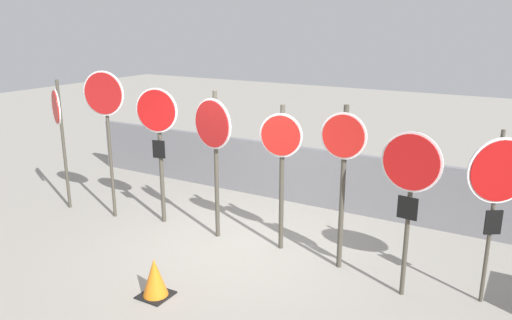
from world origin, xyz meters
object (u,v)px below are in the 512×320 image
Objects in this scene: traffic_cone_0 at (155,278)px; stop_sign_2 at (158,128)px; stop_sign_1 at (105,108)px; stop_sign_4 at (281,153)px; stop_sign_5 at (343,159)px; stop_sign_6 at (410,178)px; stop_sign_3 at (214,137)px; stop_sign_0 at (58,119)px; stop_sign_7 at (499,181)px.

stop_sign_2 is at bearing 128.15° from traffic_cone_0.
stop_sign_1 reaches higher than stop_sign_4.
stop_sign_6 is at bearing -19.44° from stop_sign_5.
traffic_cone_0 is (0.38, -1.96, -1.47)m from stop_sign_3.
stop_sign_0 is 5.49m from stop_sign_5.
stop_sign_1 is 1.11× the size of stop_sign_2.
stop_sign_4 is (2.35, 0.09, -0.15)m from stop_sign_2.
traffic_cone_0 is at bearing -66.84° from stop_sign_3.
stop_sign_1 is at bearing 34.15° from stop_sign_0.
stop_sign_6 is (5.35, -0.09, -0.41)m from stop_sign_1.
stop_sign_0 is at bearing -178.43° from stop_sign_5.
stop_sign_5 is 1.98m from stop_sign_7.
stop_sign_0 is 0.92× the size of stop_sign_1.
stop_sign_4 is at bearing -7.64° from stop_sign_1.
stop_sign_3 reaches higher than stop_sign_2.
stop_sign_1 is at bearing -175.08° from stop_sign_6.
stop_sign_3 is at bearing -7.87° from stop_sign_1.
stop_sign_1 reaches higher than stop_sign_5.
stop_sign_0 is 1.02× the size of stop_sign_2.
stop_sign_2 reaches higher than stop_sign_5.
stop_sign_7 is at bearing -13.80° from stop_sign_2.
stop_sign_7 is (1.98, 0.03, -0.01)m from stop_sign_5.
stop_sign_5 is at bearing -10.88° from stop_sign_1.
stop_sign_5 is (2.19, -0.00, -0.06)m from stop_sign_3.
stop_sign_0 is 7.47m from stop_sign_7.
stop_sign_4 is at bearing 143.92° from stop_sign_7.
stop_sign_1 is at bearing 145.54° from traffic_cone_0.
stop_sign_4 is 0.96× the size of stop_sign_5.
stop_sign_2 is at bearing 177.43° from stop_sign_5.
stop_sign_3 is (1.19, -0.04, -0.01)m from stop_sign_2.
stop_sign_3 is (3.29, 0.32, -0.03)m from stop_sign_0.
stop_sign_7 is (3.01, -0.11, 0.07)m from stop_sign_4.
traffic_cone_0 is (-2.82, -1.64, -1.39)m from stop_sign_6.
stop_sign_1 reaches higher than traffic_cone_0.
stop_sign_0 is 4.29m from traffic_cone_0.
stop_sign_2 is (2.10, 0.37, -0.02)m from stop_sign_0.
stop_sign_0 is 6.49m from stop_sign_6.
stop_sign_3 is 1.17m from stop_sign_4.
stop_sign_3 is at bearing 178.18° from stop_sign_5.
stop_sign_2 is 0.99× the size of stop_sign_3.
stop_sign_6 is 4.15× the size of traffic_cone_0.
stop_sign_2 is 4.54× the size of traffic_cone_0.
stop_sign_6 is 1.03m from stop_sign_7.
stop_sign_3 is (2.15, 0.22, -0.32)m from stop_sign_1.
traffic_cone_0 is at bearing 5.13° from stop_sign_0.
stop_sign_0 is 1.01× the size of stop_sign_3.
stop_sign_5 is 1.05m from stop_sign_6.
stop_sign_1 is 6.34m from stop_sign_7.
stop_sign_7 is (5.36, -0.02, -0.08)m from stop_sign_2.
stop_sign_2 reaches higher than traffic_cone_0.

